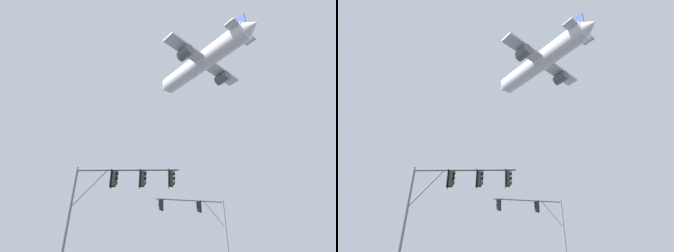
{
  "view_description": "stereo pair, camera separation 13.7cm",
  "coord_description": "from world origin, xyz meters",
  "views": [
    {
      "loc": [
        -0.84,
        -5.73,
        1.55
      ],
      "look_at": [
        -0.1,
        20.12,
        15.86
      ],
      "focal_mm": 26.5,
      "sensor_mm": 36.0,
      "label": 1
    },
    {
      "loc": [
        -0.7,
        -5.73,
        1.55
      ],
      "look_at": [
        -0.1,
        20.12,
        15.86
      ],
      "focal_mm": 26.5,
      "sensor_mm": 36.0,
      "label": 2
    }
  ],
  "objects": [
    {
      "name": "signal_pole_near",
      "position": [
        -3.42,
        8.13,
        4.97
      ],
      "size": [
        6.03,
        0.6,
        6.42
      ],
      "color": "slate",
      "rests_on": "ground"
    },
    {
      "name": "airplane",
      "position": [
        8.52,
        37.98,
        43.19
      ],
      "size": [
        21.71,
        25.38,
        8.12
      ],
      "color": "white"
    },
    {
      "name": "signal_pole_far",
      "position": [
        2.84,
        17.44,
        5.04
      ],
      "size": [
        6.37,
        1.44,
        6.7
      ],
      "color": "slate",
      "rests_on": "ground"
    }
  ]
}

